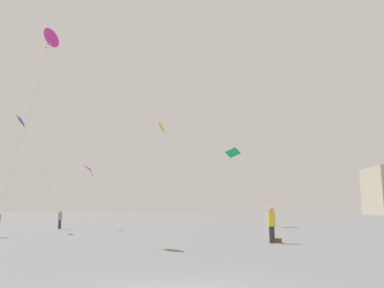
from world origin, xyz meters
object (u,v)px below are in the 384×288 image
(kite_emerald_delta, at_px, (229,154))
(handbag_beside_flyer, at_px, (278,241))
(kite_amber_diamond, at_px, (161,127))
(kite_magenta_diamond, at_px, (52,39))
(person_in_yellow, at_px, (272,223))
(kite_cobalt_delta, at_px, (22,122))
(kite_violet_delta, at_px, (88,169))
(person_in_grey, at_px, (60,219))

(kite_emerald_delta, distance_m, handbag_beside_flyer, 20.33)
(kite_amber_diamond, xyz_separation_m, kite_magenta_diamond, (-5.15, -17.94, 1.77))
(person_in_yellow, height_order, kite_emerald_delta, kite_emerald_delta)
(person_in_yellow, xyz_separation_m, kite_cobalt_delta, (-18.31, 9.89, 7.73))
(handbag_beside_flyer, bearing_deg, kite_violet_delta, 136.72)
(kite_amber_diamond, bearing_deg, handbag_beside_flyer, -67.39)
(person_in_grey, xyz_separation_m, kite_amber_diamond, (8.18, 6.27, 9.50))
(kite_emerald_delta, bearing_deg, person_in_grey, -159.29)
(person_in_grey, relative_size, kite_emerald_delta, 0.10)
(kite_cobalt_delta, height_order, handbag_beside_flyer, kite_cobalt_delta)
(person_in_yellow, xyz_separation_m, handbag_beside_flyer, (0.35, 0.10, -0.90))
(kite_emerald_delta, relative_size, kite_amber_diamond, 1.71)
(kite_amber_diamond, height_order, handbag_beside_flyer, kite_amber_diamond)
(kite_violet_delta, relative_size, kite_emerald_delta, 0.26)
(person_in_yellow, distance_m, handbag_beside_flyer, 0.97)
(kite_emerald_delta, height_order, handbag_beside_flyer, kite_emerald_delta)
(kite_cobalt_delta, distance_m, kite_magenta_diamond, 10.49)
(kite_violet_delta, distance_m, kite_amber_diamond, 10.00)
(handbag_beside_flyer, bearing_deg, kite_magenta_diamond, 173.64)
(person_in_yellow, bearing_deg, handbag_beside_flyer, 98.85)
(kite_magenta_diamond, distance_m, handbag_beside_flyer, 17.94)
(kite_magenta_diamond, bearing_deg, kite_violet_delta, 93.65)
(kite_violet_delta, height_order, kite_amber_diamond, kite_amber_diamond)
(kite_amber_diamond, bearing_deg, kite_magenta_diamond, -106.01)
(person_in_yellow, distance_m, kite_magenta_diamond, 17.09)
(kite_cobalt_delta, xyz_separation_m, kite_amber_diamond, (10.57, 9.62, 1.62))
(kite_amber_diamond, relative_size, handbag_beside_flyer, 30.35)
(person_in_yellow, relative_size, person_in_grey, 1.17)
(kite_violet_delta, distance_m, kite_magenta_diamond, 13.59)
(kite_violet_delta, height_order, handbag_beside_flyer, kite_violet_delta)
(kite_cobalt_delta, distance_m, kite_violet_delta, 6.75)
(person_in_grey, distance_m, kite_cobalt_delta, 8.89)
(kite_cobalt_delta, distance_m, kite_amber_diamond, 14.39)
(kite_emerald_delta, relative_size, kite_magenta_diamond, 1.45)
(kite_cobalt_delta, relative_size, kite_magenta_diamond, 0.69)
(person_in_yellow, xyz_separation_m, kite_magenta_diamond, (-12.88, 1.57, 11.13))
(kite_cobalt_delta, bearing_deg, kite_emerald_delta, 27.28)
(kite_violet_delta, relative_size, handbag_beside_flyer, 13.31)
(kite_magenta_diamond, bearing_deg, person_in_grey, 104.60)
(kite_violet_delta, bearing_deg, kite_magenta_diamond, -86.35)
(kite_emerald_delta, distance_m, kite_magenta_diamond, 21.93)
(kite_cobalt_delta, bearing_deg, kite_violet_delta, 35.72)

